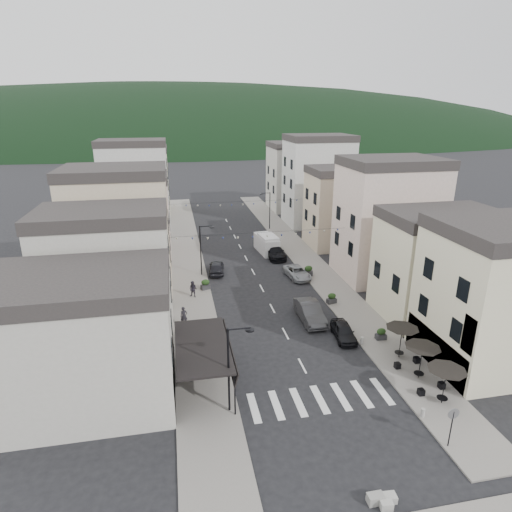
% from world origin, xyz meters
% --- Properties ---
extents(ground, '(700.00, 700.00, 0.00)m').
position_xyz_m(ground, '(0.00, 0.00, 0.00)').
color(ground, black).
rests_on(ground, ground).
extents(sidewalk_left, '(4.00, 76.00, 0.12)m').
position_xyz_m(sidewalk_left, '(-7.50, 32.00, 0.06)').
color(sidewalk_left, slate).
rests_on(sidewalk_left, ground).
extents(sidewalk_right, '(4.00, 76.00, 0.12)m').
position_xyz_m(sidewalk_right, '(7.50, 32.00, 0.06)').
color(sidewalk_right, slate).
rests_on(sidewalk_right, ground).
extents(hill_backdrop, '(640.00, 360.00, 70.00)m').
position_xyz_m(hill_backdrop, '(0.00, 300.00, 0.00)').
color(hill_backdrop, black).
rests_on(hill_backdrop, ground).
extents(boutique_building, '(12.00, 8.00, 8.00)m').
position_xyz_m(boutique_building, '(-15.50, 5.00, 4.00)').
color(boutique_building, '#A6A399').
rests_on(boutique_building, ground).
extents(bistro_building, '(10.00, 8.00, 10.00)m').
position_xyz_m(bistro_building, '(14.50, 4.00, 5.00)').
color(bistro_building, beige).
rests_on(bistro_building, ground).
extents(boutique_awning, '(3.77, 7.50, 3.28)m').
position_xyz_m(boutique_awning, '(-7.25, 5.00, 3.11)').
color(boutique_awning, black).
rests_on(boutique_awning, ground).
extents(buildings_row_left, '(10.20, 54.16, 14.00)m').
position_xyz_m(buildings_row_left, '(-14.50, 37.75, 6.12)').
color(buildings_row_left, '#A6A399').
rests_on(buildings_row_left, ground).
extents(buildings_row_right, '(10.20, 54.16, 14.50)m').
position_xyz_m(buildings_row_right, '(14.50, 36.59, 6.32)').
color(buildings_row_right, beige).
rests_on(buildings_row_right, ground).
extents(cafe_terrace, '(2.50, 8.10, 2.53)m').
position_xyz_m(cafe_terrace, '(7.70, 2.80, 2.36)').
color(cafe_terrace, black).
rests_on(cafe_terrace, ground).
extents(streetlamp_left_near, '(1.70, 0.56, 6.00)m').
position_xyz_m(streetlamp_left_near, '(-5.82, 2.00, 3.70)').
color(streetlamp_left_near, black).
rests_on(streetlamp_left_near, ground).
extents(streetlamp_left_far, '(1.70, 0.56, 6.00)m').
position_xyz_m(streetlamp_left_far, '(-5.82, 26.00, 3.70)').
color(streetlamp_left_far, black).
rests_on(streetlamp_left_far, ground).
extents(streetlamp_right_far, '(1.70, 0.56, 6.00)m').
position_xyz_m(streetlamp_right_far, '(5.82, 44.00, 3.70)').
color(streetlamp_right_far, black).
rests_on(streetlamp_right_far, ground).
extents(traffic_sign, '(0.70, 0.07, 2.70)m').
position_xyz_m(traffic_sign, '(5.80, -3.50, 1.93)').
color(traffic_sign, black).
rests_on(traffic_sign, ground).
extents(bollards, '(11.66, 10.26, 0.60)m').
position_xyz_m(bollards, '(0.00, 5.50, 0.42)').
color(bollards, gray).
rests_on(bollards, ground).
extents(bunting_near, '(19.00, 0.28, 0.62)m').
position_xyz_m(bunting_near, '(0.00, 22.00, 5.65)').
color(bunting_near, black).
rests_on(bunting_near, ground).
extents(bunting_far, '(19.00, 0.28, 0.62)m').
position_xyz_m(bunting_far, '(0.00, 38.00, 5.65)').
color(bunting_far, black).
rests_on(bunting_far, ground).
extents(parked_car_a, '(1.94, 4.02, 1.33)m').
position_xyz_m(parked_car_a, '(4.60, 9.30, 0.66)').
color(parked_car_a, black).
rests_on(parked_car_a, ground).
extents(parked_car_b, '(1.79, 5.14, 1.69)m').
position_xyz_m(parked_car_b, '(2.80, 12.94, 0.85)').
color(parked_car_b, '#313133').
rests_on(parked_car_b, ground).
extents(parked_car_c, '(2.66, 4.81, 1.27)m').
position_xyz_m(parked_car_c, '(4.60, 23.24, 0.64)').
color(parked_car_c, '#92959A').
rests_on(parked_car_c, ground).
extents(parked_car_d, '(2.23, 5.35, 1.54)m').
position_xyz_m(parked_car_d, '(3.76, 30.66, 0.77)').
color(parked_car_d, black).
rests_on(parked_car_d, ground).
extents(parked_car_e, '(2.22, 4.42, 1.45)m').
position_xyz_m(parked_car_e, '(-4.32, 26.45, 0.72)').
color(parked_car_e, black).
rests_on(parked_car_e, ground).
extents(delivery_van, '(2.60, 5.42, 2.51)m').
position_xyz_m(delivery_van, '(3.17, 32.89, 1.23)').
color(delivery_van, silver).
rests_on(delivery_van, ground).
extents(pedestrian_a, '(0.71, 0.53, 1.77)m').
position_xyz_m(pedestrian_a, '(-8.53, 13.97, 1.01)').
color(pedestrian_a, black).
rests_on(pedestrian_a, sidewalk_left).
extents(pedestrian_b, '(1.04, 0.97, 1.71)m').
position_xyz_m(pedestrian_b, '(-7.40, 19.94, 0.98)').
color(pedestrian_b, black).
rests_on(pedestrian_b, sidewalk_left).
extents(concrete_block_a, '(0.80, 0.50, 0.50)m').
position_xyz_m(concrete_block_a, '(0.05, -6.09, 0.25)').
color(concrete_block_a, gray).
rests_on(concrete_block_a, ground).
extents(concrete_block_b, '(0.65, 0.51, 0.45)m').
position_xyz_m(concrete_block_b, '(0.42, -6.50, 0.23)').
color(concrete_block_b, '#9B9A93').
rests_on(concrete_block_b, ground).
extents(concrete_block_c, '(0.73, 0.55, 0.40)m').
position_xyz_m(concrete_block_c, '(0.77, -6.14, 0.20)').
color(concrete_block_c, '#9E9C96').
rests_on(concrete_block_c, ground).
extents(planter_la, '(0.99, 0.73, 0.99)m').
position_xyz_m(planter_la, '(-7.56, 10.65, 0.60)').
color(planter_la, '#2F2F31').
rests_on(planter_la, sidewalk_left).
extents(planter_lb, '(1.12, 0.86, 1.11)m').
position_xyz_m(planter_lb, '(-6.00, 21.67, 0.66)').
color(planter_lb, '#29292B').
rests_on(planter_lb, sidewalk_left).
extents(planter_ra, '(0.90, 0.52, 0.99)m').
position_xyz_m(planter_ra, '(7.55, 8.37, 0.60)').
color(planter_ra, '#2B2B2E').
rests_on(planter_ra, sidewalk_right).
extents(planter_rb, '(1.03, 0.71, 1.06)m').
position_xyz_m(planter_rb, '(6.00, 15.81, 0.63)').
color(planter_rb, '#2D2D2F').
rests_on(planter_rb, sidewalk_right).
extents(planter_rc, '(1.19, 0.93, 1.18)m').
position_xyz_m(planter_rc, '(6.00, 23.39, 0.69)').
color(planter_rc, '#2B2B2D').
rests_on(planter_rc, sidewalk_right).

